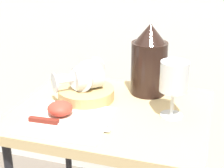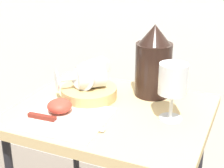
{
  "view_description": "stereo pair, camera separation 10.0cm",
  "coord_description": "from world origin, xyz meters",
  "px_view_note": "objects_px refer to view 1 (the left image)",
  "views": [
    {
      "loc": [
        0.27,
        -0.88,
        1.13
      ],
      "look_at": [
        0.0,
        0.0,
        0.76
      ],
      "focal_mm": 56.16,
      "sensor_mm": 36.0,
      "label": 1
    },
    {
      "loc": [
        0.37,
        -0.85,
        1.13
      ],
      "look_at": [
        0.0,
        0.0,
        0.76
      ],
      "focal_mm": 56.16,
      "sensor_mm": 36.0,
      "label": 2
    }
  ],
  "objects_px": {
    "pitcher": "(149,66)",
    "wine_glass_upright": "(174,80)",
    "table": "(112,130)",
    "wine_glass_tipped_far": "(86,78)",
    "basket_tray": "(86,94)",
    "knife": "(57,123)",
    "wine_glass_tipped_near": "(85,75)",
    "apple_half_left": "(60,108)"
  },
  "relations": [
    {
      "from": "wine_glass_upright",
      "to": "wine_glass_tipped_near",
      "type": "relative_size",
      "value": 1.14
    },
    {
      "from": "table",
      "to": "apple_half_left",
      "type": "bearing_deg",
      "value": -146.44
    },
    {
      "from": "apple_half_left",
      "to": "table",
      "type": "bearing_deg",
      "value": 33.56
    },
    {
      "from": "wine_glass_tipped_near",
      "to": "knife",
      "type": "xyz_separation_m",
      "value": [
        -0.01,
        -0.19,
        -0.07
      ]
    },
    {
      "from": "table",
      "to": "wine_glass_tipped_far",
      "type": "relative_size",
      "value": 4.38
    },
    {
      "from": "wine_glass_tipped_far",
      "to": "knife",
      "type": "distance_m",
      "value": 0.19
    },
    {
      "from": "wine_glass_upright",
      "to": "wine_glass_tipped_near",
      "type": "xyz_separation_m",
      "value": [
        -0.28,
        0.05,
        -0.04
      ]
    },
    {
      "from": "table",
      "to": "apple_half_left",
      "type": "relative_size",
      "value": 9.52
    },
    {
      "from": "table",
      "to": "wine_glass_tipped_near",
      "type": "distance_m",
      "value": 0.19
    },
    {
      "from": "wine_glass_tipped_far",
      "to": "wine_glass_upright",
      "type": "bearing_deg",
      "value": -8.1
    },
    {
      "from": "table",
      "to": "basket_tray",
      "type": "height_order",
      "value": "basket_tray"
    },
    {
      "from": "basket_tray",
      "to": "wine_glass_tipped_far",
      "type": "bearing_deg",
      "value": 11.27
    },
    {
      "from": "basket_tray",
      "to": "knife",
      "type": "relative_size",
      "value": 0.76
    },
    {
      "from": "table",
      "to": "wine_glass_upright",
      "type": "distance_m",
      "value": 0.25
    },
    {
      "from": "table",
      "to": "basket_tray",
      "type": "distance_m",
      "value": 0.14
    },
    {
      "from": "wine_glass_upright",
      "to": "wine_glass_tipped_far",
      "type": "height_order",
      "value": "wine_glass_upright"
    },
    {
      "from": "pitcher",
      "to": "apple_half_left",
      "type": "bearing_deg",
      "value": -130.77
    },
    {
      "from": "table",
      "to": "wine_glass_tipped_far",
      "type": "height_order",
      "value": "wine_glass_tipped_far"
    },
    {
      "from": "knife",
      "to": "wine_glass_upright",
      "type": "bearing_deg",
      "value": 26.94
    },
    {
      "from": "table",
      "to": "basket_tray",
      "type": "relative_size",
      "value": 3.88
    },
    {
      "from": "pitcher",
      "to": "wine_glass_tipped_far",
      "type": "height_order",
      "value": "pitcher"
    },
    {
      "from": "wine_glass_tipped_far",
      "to": "knife",
      "type": "relative_size",
      "value": 0.67
    },
    {
      "from": "wine_glass_upright",
      "to": "apple_half_left",
      "type": "height_order",
      "value": "wine_glass_upright"
    },
    {
      "from": "wine_glass_tipped_far",
      "to": "wine_glass_tipped_near",
      "type": "bearing_deg",
      "value": 119.96
    },
    {
      "from": "apple_half_left",
      "to": "wine_glass_tipped_far",
      "type": "bearing_deg",
      "value": 77.58
    },
    {
      "from": "basket_tray",
      "to": "pitcher",
      "type": "relative_size",
      "value": 0.76
    },
    {
      "from": "wine_glass_tipped_far",
      "to": "apple_half_left",
      "type": "xyz_separation_m",
      "value": [
        -0.03,
        -0.13,
        -0.05
      ]
    },
    {
      "from": "wine_glass_upright",
      "to": "wine_glass_tipped_near",
      "type": "bearing_deg",
      "value": 169.79
    },
    {
      "from": "table",
      "to": "apple_half_left",
      "type": "height_order",
      "value": "apple_half_left"
    },
    {
      "from": "pitcher",
      "to": "wine_glass_upright",
      "type": "xyz_separation_m",
      "value": [
        0.1,
        -0.14,
        0.02
      ]
    },
    {
      "from": "table",
      "to": "knife",
      "type": "height_order",
      "value": "knife"
    },
    {
      "from": "pitcher",
      "to": "wine_glass_upright",
      "type": "distance_m",
      "value": 0.17
    },
    {
      "from": "wine_glass_tipped_far",
      "to": "pitcher",
      "type": "bearing_deg",
      "value": 31.09
    },
    {
      "from": "apple_half_left",
      "to": "knife",
      "type": "xyz_separation_m",
      "value": [
        0.01,
        -0.05,
        -0.01
      ]
    },
    {
      "from": "table",
      "to": "wine_glass_tipped_near",
      "type": "height_order",
      "value": "wine_glass_tipped_near"
    },
    {
      "from": "pitcher",
      "to": "wine_glass_tipped_far",
      "type": "relative_size",
      "value": 1.48
    },
    {
      "from": "wine_glass_tipped_far",
      "to": "knife",
      "type": "xyz_separation_m",
      "value": [
        -0.01,
        -0.18,
        -0.06
      ]
    },
    {
      "from": "wine_glass_upright",
      "to": "wine_glass_tipped_near",
      "type": "distance_m",
      "value": 0.28
    },
    {
      "from": "pitcher",
      "to": "wine_glass_upright",
      "type": "relative_size",
      "value": 1.41
    },
    {
      "from": "pitcher",
      "to": "wine_glass_tipped_far",
      "type": "distance_m",
      "value": 0.2
    },
    {
      "from": "basket_tray",
      "to": "wine_glass_tipped_near",
      "type": "bearing_deg",
      "value": 117.96
    },
    {
      "from": "wine_glass_tipped_near",
      "to": "wine_glass_upright",
      "type": "bearing_deg",
      "value": -10.21
    }
  ]
}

